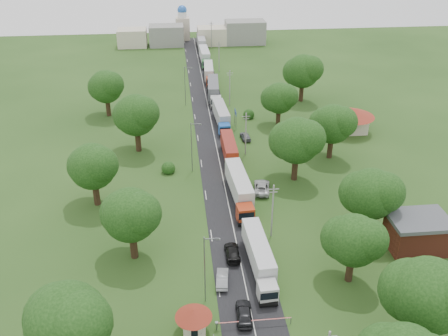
{
  "coord_description": "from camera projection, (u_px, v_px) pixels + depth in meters",
  "views": [
    {
      "loc": [
        -8.13,
        -68.28,
        45.16
      ],
      "look_at": [
        0.03,
        10.09,
        3.0
      ],
      "focal_mm": 40.0,
      "sensor_mm": 36.0,
      "label": 1
    }
  ],
  "objects": [
    {
      "name": "car_verge_near",
      "position": [
        262.0,
        187.0,
        87.69
      ],
      "size": [
        3.74,
        6.28,
        1.64
      ],
      "primitive_type": "imported",
      "rotation": [
        0.0,
        0.0,
        2.96
      ],
      "color": "#B5B5B5",
      "rests_on": "ground"
    },
    {
      "name": "car_lane_rear",
      "position": [
        232.0,
        252.0,
        71.54
      ],
      "size": [
        2.12,
        5.11,
        1.48
      ],
      "primitive_type": "imported",
      "rotation": [
        0.0,
        0.0,
        3.13
      ],
      "color": "black",
      "rests_on": "ground"
    },
    {
      "name": "pole_2",
      "position": [
        246.0,
        133.0,
        98.64
      ],
      "size": [
        1.6,
        0.24,
        9.0
      ],
      "color": "gray",
      "rests_on": "ground"
    },
    {
      "name": "tree_3",
      "position": [
        371.0,
        193.0,
        73.46
      ],
      "size": [
        8.8,
        8.8,
        11.07
      ],
      "color": "#382616",
      "rests_on": "ground"
    },
    {
      "name": "car_verge_far",
      "position": [
        245.0,
        136.0,
        106.9
      ],
      "size": [
        2.13,
        4.5,
        1.49
      ],
      "primitive_type": "imported",
      "rotation": [
        0.0,
        0.0,
        3.23
      ],
      "color": "#595C61",
      "rests_on": "ground"
    },
    {
      "name": "truck_0",
      "position": [
        259.0,
        257.0,
        68.32
      ],
      "size": [
        3.06,
        14.64,
        4.05
      ],
      "color": "#BABABA",
      "rests_on": "ground"
    },
    {
      "name": "lamp_2",
      "position": [
        186.0,
        84.0,
        122.67
      ],
      "size": [
        2.03,
        0.22,
        10.0
      ],
      "color": "slate",
      "rests_on": "ground"
    },
    {
      "name": "house_cream",
      "position": [
        350.0,
        116.0,
        109.26
      ],
      "size": [
        10.08,
        10.08,
        5.8
      ],
      "color": "beige",
      "rests_on": "ground"
    },
    {
      "name": "tree_4",
      "position": [
        297.0,
        140.0,
        88.33
      ],
      "size": [
        9.6,
        9.6,
        12.05
      ],
      "color": "#382616",
      "rests_on": "ground"
    },
    {
      "name": "tree_13",
      "position": [
        106.0,
        86.0,
        115.93
      ],
      "size": [
        8.8,
        8.8,
        11.07
      ],
      "color": "#382616",
      "rests_on": "ground"
    },
    {
      "name": "tree_9",
      "position": [
        67.0,
        321.0,
        50.24
      ],
      "size": [
        9.6,
        9.6,
        12.05
      ],
      "color": "#382616",
      "rests_on": "ground"
    },
    {
      "name": "tree_2",
      "position": [
        354.0,
        240.0,
        64.43
      ],
      "size": [
        8.0,
        8.0,
        10.1
      ],
      "color": "#382616",
      "rests_on": "ground"
    },
    {
      "name": "tree_1",
      "position": [
        428.0,
        294.0,
        53.7
      ],
      "size": [
        9.6,
        9.6,
        12.05
      ],
      "color": "#382616",
      "rests_on": "ground"
    },
    {
      "name": "tree_12",
      "position": [
        136.0,
        115.0,
        98.84
      ],
      "size": [
        9.6,
        9.6,
        12.05
      ],
      "color": "#382616",
      "rests_on": "ground"
    },
    {
      "name": "tree_11",
      "position": [
        92.0,
        166.0,
        81.03
      ],
      "size": [
        8.8,
        8.8,
        11.07
      ],
      "color": "#382616",
      "rests_on": "ground"
    },
    {
      "name": "tree_6",
      "position": [
        279.0,
        98.0,
        111.0
      ],
      "size": [
        8.0,
        8.0,
        10.1
      ],
      "color": "#382616",
      "rests_on": "ground"
    },
    {
      "name": "truck_2",
      "position": [
        230.0,
        151.0,
        97.63
      ],
      "size": [
        2.38,
        13.86,
        3.84
      ],
      "color": "yellow",
      "rests_on": "ground"
    },
    {
      "name": "lamp_1",
      "position": [
        192.0,
        145.0,
        91.98
      ],
      "size": [
        2.03,
        0.22,
        10.0
      ],
      "color": "slate",
      "rests_on": "ground"
    },
    {
      "name": "truck_7",
      "position": [
        201.0,
        43.0,
        171.69
      ],
      "size": [
        2.51,
        14.66,
        4.07
      ],
      "color": "silver",
      "rests_on": "ground"
    },
    {
      "name": "truck_3",
      "position": [
        222.0,
        116.0,
        113.27
      ],
      "size": [
        3.09,
        14.43,
        3.99
      ],
      "color": "#1C53AC",
      "rests_on": "ground"
    },
    {
      "name": "lamp_0",
      "position": [
        206.0,
        267.0,
        61.28
      ],
      "size": [
        2.03,
        0.22,
        10.0
      ],
      "color": "slate",
      "rests_on": "ground"
    },
    {
      "name": "tree_7",
      "position": [
        303.0,
        71.0,
        124.41
      ],
      "size": [
        9.6,
        9.6,
        12.05
      ],
      "color": "#382616",
      "rests_on": "ground"
    },
    {
      "name": "pole_5",
      "position": [
        211.0,
        34.0,
        172.31
      ],
      "size": [
        1.6,
        0.24,
        9.0
      ],
      "color": "gray",
      "rests_on": "ground"
    },
    {
      "name": "truck_4",
      "position": [
        214.0,
        90.0,
        128.28
      ],
      "size": [
        3.53,
        15.74,
        4.34
      ],
      "color": "#BABABA",
      "rests_on": "ground"
    },
    {
      "name": "boom_barrier",
      "position": [
        243.0,
        322.0,
        59.46
      ],
      "size": [
        9.22,
        0.35,
        1.18
      ],
      "color": "slate",
      "rests_on": "ground"
    },
    {
      "name": "house_brick",
      "position": [
        417.0,
        233.0,
        72.53
      ],
      "size": [
        8.6,
        6.6,
        5.2
      ],
      "color": "maroon",
      "rests_on": "ground"
    },
    {
      "name": "info_sign",
      "position": [
        235.0,
        115.0,
        111.68
      ],
      "size": [
        0.12,
        3.1,
        4.1
      ],
      "color": "slate",
      "rests_on": "ground"
    },
    {
      "name": "car_lane_mid",
      "position": [
        222.0,
        278.0,
        66.57
      ],
      "size": [
        2.09,
        4.56,
        1.45
      ],
      "primitive_type": "imported",
      "rotation": [
        0.0,
        0.0,
        3.01
      ],
      "color": "gray",
      "rests_on": "ground"
    },
    {
      "name": "pole_4",
      "position": [
        219.0,
        56.0,
        147.75
      ],
      "size": [
        1.6,
        0.24,
        9.0
      ],
      "color": "gray",
      "rests_on": "ground"
    },
    {
      "name": "car_lane_front",
      "position": [
        244.0,
        313.0,
        60.84
      ],
      "size": [
        2.26,
        4.94,
        1.64
      ],
      "primitive_type": "imported",
      "rotation": [
        0.0,
        0.0,
        3.07
      ],
      "color": "black",
      "rests_on": "ground"
    },
    {
      "name": "tree_10",
      "position": [
        130.0,
        214.0,
        68.52
      ],
      "size": [
        8.8,
        8.8,
        11.07
      ],
      "color": "#382616",
      "rests_on": "ground"
    },
    {
      "name": "road",
      "position": [
        219.0,
        158.0,
        99.47
      ],
      "size": [
        8.0,
        200.0,
        0.04
      ],
      "primitive_type": "cube",
      "color": "black",
      "rests_on": "ground"
    },
    {
      "name": "truck_1",
      "position": [
        240.0,
        188.0,
        84.34
      ],
      "size": [
        3.52,
        15.83,
        4.37
      ],
      "color": "#A63012",
      "rests_on": "ground"
    },
    {
      "name": "pedestrian_booth",
      "position": [
        200.0,
        332.0,
        58.12
      ],
      "size": [
        0.79,
        0.95,
        1.75
      ],
      "primitive_type": "imported",
      "rotation": [
        0.0,
        0.0,
        -1.41
      ],
      "color": "gray",
      "rests_on": "ground"
    },
    {
      "name": "distant_town",
      "position": [
        197.0,
        35.0,
        176.82
      ],
      "size": [
        52.0,
        8.0,
        8.0
      ],
      "color": "gray",
      "rests_on": "ground"
    },
    {
      "name": "ground",
      "position": [
        230.0,
        213.0,
        81.93
      ],
      "size": [
        260.0,
        260.0,
        0.0
      ],
      "primitive_type": "plane",
      "color": "#214115",
      "rests_on": "ground"
    },
    {
      "name": "tree_5",
      "position": [
        332.0,
        124.0,
        96.45
      ],
      "size": [
        8.8,
        8.8,
        11.07
      ],
      "color": "#382616",
      "rests_on": "ground"
    },
    {
      "name": "church",
      "position": [
        183.0,
        25.0,
        182.51
      ],
      "size": [
        5.0,
        5.0,
        12.3
      ],
      "color": "beige",
      "rests_on": "ground"
    },
    {
      "name": "guard_booth",
      "position": [
        194.0,
        318.0,
        58.32
      ],
      "size": [
        4.4,
        4.4,
        3.45
      ],
      "color": "beige",
      "rests_on": "ground"
    },
    {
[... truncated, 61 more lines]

